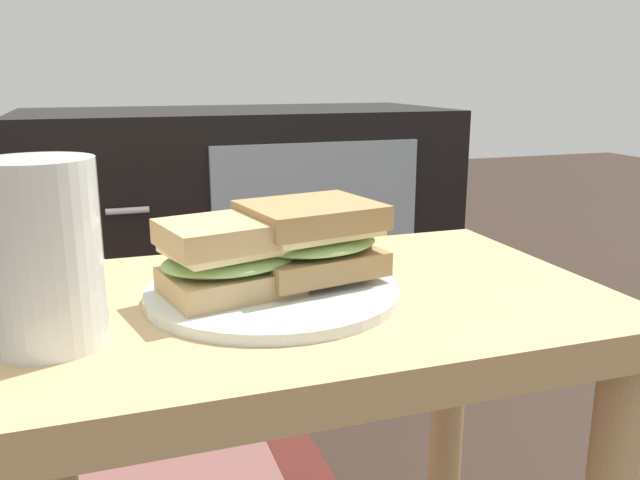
{
  "coord_description": "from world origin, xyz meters",
  "views": [
    {
      "loc": [
        -0.17,
        -0.55,
        0.66
      ],
      "look_at": [
        0.01,
        0.0,
        0.51
      ],
      "focal_mm": 36.79,
      "sensor_mm": 36.0,
      "label": 1
    }
  ],
  "objects_px": {
    "sandwich_front": "(229,257)",
    "plate": "(272,290)",
    "tv_cabinet": "(241,233)",
    "beer_glass": "(45,255)",
    "sandwich_back": "(311,238)"
  },
  "relations": [
    {
      "from": "sandwich_back",
      "to": "beer_glass",
      "type": "bearing_deg",
      "value": -164.47
    },
    {
      "from": "tv_cabinet",
      "to": "sandwich_back",
      "type": "relative_size",
      "value": 6.54
    },
    {
      "from": "beer_glass",
      "to": "plate",
      "type": "bearing_deg",
      "value": 16.35
    },
    {
      "from": "sandwich_front",
      "to": "plate",
      "type": "bearing_deg",
      "value": 11.7
    },
    {
      "from": "sandwich_front",
      "to": "sandwich_back",
      "type": "relative_size",
      "value": 0.94
    },
    {
      "from": "tv_cabinet",
      "to": "plate",
      "type": "bearing_deg",
      "value": -100.09
    },
    {
      "from": "tv_cabinet",
      "to": "sandwich_front",
      "type": "bearing_deg",
      "value": -102.33
    },
    {
      "from": "plate",
      "to": "beer_glass",
      "type": "height_order",
      "value": "beer_glass"
    },
    {
      "from": "plate",
      "to": "sandwich_front",
      "type": "relative_size",
      "value": 1.68
    },
    {
      "from": "sandwich_front",
      "to": "beer_glass",
      "type": "bearing_deg",
      "value": -162.39
    },
    {
      "from": "tv_cabinet",
      "to": "sandwich_back",
      "type": "height_order",
      "value": "tv_cabinet"
    },
    {
      "from": "tv_cabinet",
      "to": "beer_glass",
      "type": "relative_size",
      "value": 6.8
    },
    {
      "from": "plate",
      "to": "beer_glass",
      "type": "distance_m",
      "value": 0.2
    },
    {
      "from": "plate",
      "to": "beer_glass",
      "type": "bearing_deg",
      "value": -163.65
    },
    {
      "from": "plate",
      "to": "sandwich_front",
      "type": "xyz_separation_m",
      "value": [
        -0.04,
        -0.01,
        0.04
      ]
    }
  ]
}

